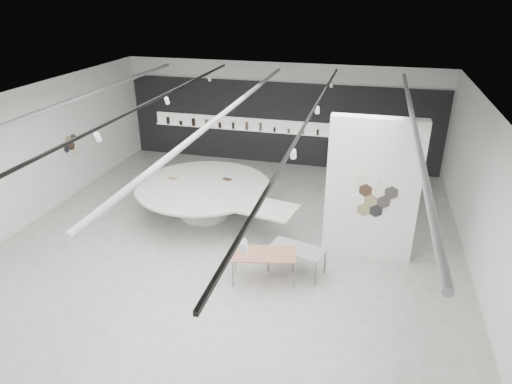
% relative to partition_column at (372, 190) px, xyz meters
% --- Properties ---
extents(room, '(12.02, 14.02, 3.82)m').
position_rel_partition_column_xyz_m(room, '(-3.59, -1.00, 0.27)').
color(room, '#B6B3AB').
rests_on(room, ground).
extents(back_wall_display, '(11.80, 0.27, 3.10)m').
position_rel_partition_column_xyz_m(back_wall_display, '(-3.58, 5.94, -0.26)').
color(back_wall_display, black).
rests_on(back_wall_display, ground).
extents(partition_column, '(2.20, 0.38, 3.60)m').
position_rel_partition_column_xyz_m(partition_column, '(0.00, 0.00, 0.00)').
color(partition_column, white).
rests_on(partition_column, ground).
extents(display_island, '(5.32, 4.63, 1.01)m').
position_rel_partition_column_xyz_m(display_island, '(-4.68, 0.96, -1.15)').
color(display_island, white).
rests_on(display_island, ground).
extents(sample_table_wood, '(1.59, 1.03, 0.69)m').
position_rel_partition_column_xyz_m(sample_table_wood, '(-2.26, -1.72, -1.16)').
color(sample_table_wood, '#9F6B52').
rests_on(sample_table_wood, ground).
extents(sample_table_stone, '(1.42, 0.96, 0.67)m').
position_rel_partition_column_xyz_m(sample_table_stone, '(-1.57, -1.26, -1.19)').
color(sample_table_stone, gray).
rests_on(sample_table_stone, ground).
extents(kitchen_counter, '(1.80, 0.88, 1.37)m').
position_rel_partition_column_xyz_m(kitchen_counter, '(-0.67, 5.54, -1.31)').
color(kitchen_counter, white).
rests_on(kitchen_counter, ground).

